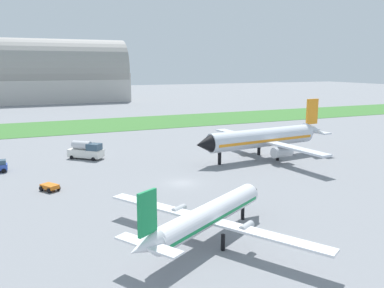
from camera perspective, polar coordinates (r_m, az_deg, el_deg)
ground_plane at (r=59.00m, az=-1.46°, el=-5.59°), size 600.00×600.00×0.00m
grass_taxiway_strip at (r=119.37m, az=-13.14°, el=2.64°), size 360.00×28.00×0.08m
airplane_foreground_turboprop at (r=39.26m, az=2.20°, el=-10.13°), size 19.19×22.00×7.39m
airplane_midfield_jet at (r=75.16m, az=10.28°, el=0.84°), size 29.37×29.88×10.56m
baggage_cart_near_gate at (r=58.70m, az=-19.60°, el=-5.75°), size 2.76×2.95×0.90m
fuel_truck_by_runway at (r=76.43m, az=-14.83°, el=-0.88°), size 6.47×6.09×3.29m
hangar_distant at (r=202.61m, az=-19.04°, el=9.37°), size 67.62×26.72×29.39m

